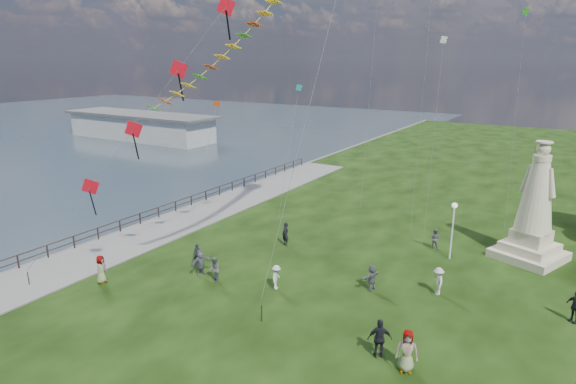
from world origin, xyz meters
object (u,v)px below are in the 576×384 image
Objects in this scene: person_8 at (438,281)px; lamppost at (453,219)px; person_2 at (276,277)px; person_1 at (214,270)px; person_4 at (407,351)px; person_6 at (285,234)px; person_11 at (372,277)px; person_3 at (380,339)px; person_7 at (435,239)px; person_10 at (101,269)px; person_9 at (575,307)px; person_0 at (197,255)px; statue at (534,216)px; pier_pavilion at (140,126)px; person_5 at (201,262)px.

lamppost is at bearing 158.79° from person_8.
lamppost reaches higher than person_2.
person_4 is at bearing 41.55° from person_1.
person_6 is 8.55m from person_11.
person_3 is 1.19× the size of person_11.
person_4 reaches higher than person_7.
person_10 is (-6.22, -10.87, -0.00)m from person_6.
person_0 is at bearing -129.60° from person_9.
person_10 is at bearing -96.86° from person_6.
person_10 is (-21.41, -17.54, -2.15)m from statue.
person_3 reaches higher than person_1.
statue is 5.34m from lamppost.
person_9 is at bearing -24.86° from pier_pavilion.
statue reaches higher than person_6.
person_7 is at bearing 135.83° from lamppost.
person_6 is 1.21× the size of person_7.
person_7 is (9.28, 5.15, -0.15)m from person_6.
person_6 is at bearing -145.83° from person_9.
statue is 6.51m from person_7.
person_0 is 11.31m from person_11.
person_0 is 0.87× the size of person_5.
person_1 reaches higher than person_7.
person_8 is at bearing -83.23° from lamppost.
statue is at bearing 5.22° from person_0.
person_6 is 12.53m from person_10.
person_2 is (-12.05, -12.67, -2.29)m from statue.
person_10 is at bearing -119.93° from statue.
pier_pavilion reaches higher than person_0.
person_3 is 7.48m from person_8.
person_9 is 10.39m from person_11.
person_5 is 1.04× the size of person_11.
person_2 is at bearing -34.79° from pier_pavilion.
person_7 is (9.83, 12.37, -0.06)m from person_1.
lamppost is 22.47m from person_10.
person_8 is 3.74m from person_11.
person_5 is 0.96× the size of person_9.
lamppost is 16.97m from person_0.
person_1 is 7.23m from person_6.
person_11 is at bearing -130.50° from person_9.
person_2 is (51.16, -35.55, -1.11)m from pier_pavilion.
statue reaches higher than person_8.
person_7 is at bearing -177.73° from person_9.
person_11 is (11.00, 2.66, 0.07)m from person_0.
person_5 is 1.01× the size of person_8.
person_3 is at bearing 41.96° from person_1.
lamppost is at bearing 174.21° from person_11.
person_6 reaches higher than person_10.
statue reaches higher than person_3.
person_2 reaches higher than person_0.
person_0 is 2.86m from person_1.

